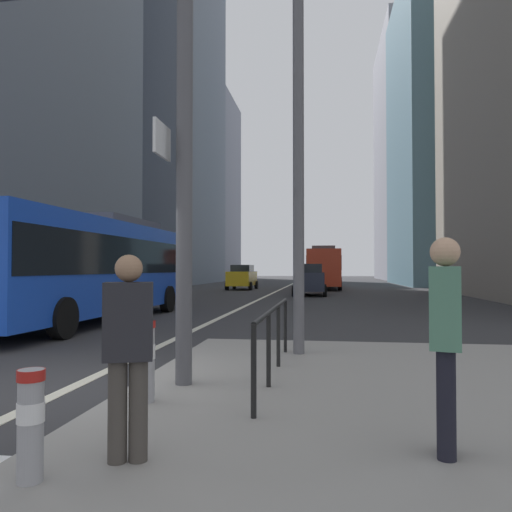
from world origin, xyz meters
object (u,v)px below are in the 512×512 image
at_px(city_bus_blue_oncoming, 92,263).
at_px(pedestrian_walking, 128,347).
at_px(city_bus_red_receding, 323,266).
at_px(car_oncoming_mid, 242,277).
at_px(bollard_left, 31,419).
at_px(car_receding_near, 310,279).
at_px(traffic_signal_gantry, 17,92).
at_px(bollard_right, 147,357).
at_px(street_lamp_post, 298,70).
at_px(pedestrian_waiting, 446,333).

distance_m(city_bus_blue_oncoming, pedestrian_walking, 12.30).
relative_size(city_bus_red_receding, car_oncoming_mid, 2.72).
bearing_deg(city_bus_blue_oncoming, city_bus_red_receding, 75.22).
relative_size(bollard_left, pedestrian_walking, 0.49).
bearing_deg(car_receding_near, traffic_signal_gantry, -97.76).
bearing_deg(traffic_signal_gantry, bollard_right, -21.50).
bearing_deg(street_lamp_post, bollard_right, -114.28).
bearing_deg(car_receding_near, pedestrian_walking, -91.24).
xyz_separation_m(city_bus_blue_oncoming, bollard_left, (5.18, -11.31, -1.24)).
relative_size(traffic_signal_gantry, pedestrian_walking, 4.36).
height_order(bollard_left, bollard_right, bollard_right).
relative_size(city_bus_blue_oncoming, pedestrian_walking, 7.00).
relative_size(car_receding_near, street_lamp_post, 0.56).
bearing_deg(bollard_left, car_receding_near, 87.64).
bearing_deg(bollard_right, street_lamp_post, 65.72).
bearing_deg(city_bus_red_receding, pedestrian_waiting, -88.18).
bearing_deg(bollard_right, city_bus_red_receding, 87.09).
bearing_deg(traffic_signal_gantry, pedestrian_walking, -43.35).
xyz_separation_m(city_bus_red_receding, bollard_right, (-1.83, -35.95, -1.17)).
distance_m(car_receding_near, pedestrian_waiting, 26.50).
distance_m(street_lamp_post, pedestrian_waiting, 6.40).
bearing_deg(car_oncoming_mid, bollard_left, -82.78).
relative_size(city_bus_blue_oncoming, traffic_signal_gantry, 1.61).
height_order(city_bus_red_receding, traffic_signal_gantry, traffic_signal_gantry).
bearing_deg(car_receding_near, city_bus_red_receding, 85.94).
xyz_separation_m(city_bus_blue_oncoming, traffic_signal_gantry, (2.99, -8.28, 2.32)).
height_order(street_lamp_post, bollard_right, street_lamp_post).
bearing_deg(pedestrian_walking, city_bus_red_receding, 87.95).
bearing_deg(city_bus_blue_oncoming, bollard_right, -60.24).
bearing_deg(street_lamp_post, city_bus_red_receding, 89.52).
distance_m(traffic_signal_gantry, pedestrian_waiting, 6.41).
relative_size(car_receding_near, bollard_right, 4.82).
distance_m(city_bus_blue_oncoming, street_lamp_post, 9.53).
distance_m(car_oncoming_mid, traffic_signal_gantry, 32.38).
bearing_deg(car_oncoming_mid, car_receding_near, -54.49).
relative_size(city_bus_red_receding, bollard_left, 14.40).
bearing_deg(car_receding_near, bollard_left, -92.36).
bearing_deg(city_bus_red_receding, bollard_right, -92.91).
xyz_separation_m(bollard_left, pedestrian_waiting, (3.07, 0.92, 0.55)).
bearing_deg(bollard_left, pedestrian_waiting, 16.70).
bearing_deg(car_oncoming_mid, street_lamp_post, -78.40).
bearing_deg(traffic_signal_gantry, city_bus_blue_oncoming, 109.86).
height_order(city_bus_red_receding, bollard_right, city_bus_red_receding).
distance_m(city_bus_blue_oncoming, city_bus_red_receding, 27.70).
bearing_deg(pedestrian_waiting, car_oncoming_mid, 102.39).
distance_m(city_bus_red_receding, pedestrian_waiting, 37.19).
xyz_separation_m(city_bus_blue_oncoming, car_oncoming_mid, (0.72, 23.87, -0.85)).
height_order(car_receding_near, traffic_signal_gantry, traffic_signal_gantry).
xyz_separation_m(city_bus_blue_oncoming, street_lamp_post, (6.79, -5.72, 3.45)).
bearing_deg(pedestrian_waiting, street_lamp_post, 107.29).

